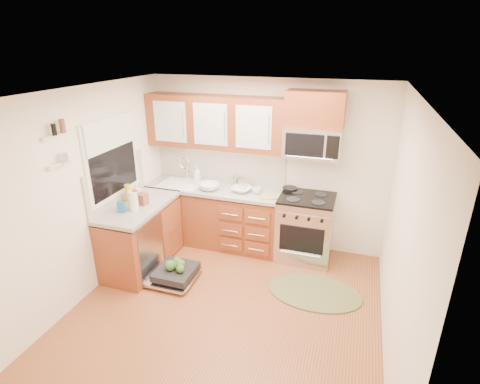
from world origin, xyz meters
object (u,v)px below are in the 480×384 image
(skillet, at_px, (290,189))
(bowl_a, at_px, (241,189))
(range, at_px, (305,228))
(microwave, at_px, (312,142))
(upper_cabinets, at_px, (215,122))
(paper_towel_roll, at_px, (133,201))
(sink, at_px, (181,191))
(stock_pot, at_px, (244,184))
(cutting_board, at_px, (270,197))
(cup, at_px, (257,190))
(rug, at_px, (314,292))
(dishwasher, at_px, (173,274))
(bowl_b, at_px, (209,187))

(skillet, relative_size, bowl_a, 0.75)
(range, xyz_separation_m, microwave, (0.00, 0.12, 1.23))
(range, height_order, microwave, microwave)
(range, bearing_deg, upper_cabinets, 174.11)
(range, bearing_deg, paper_towel_roll, -152.74)
(sink, distance_m, stock_pot, 1.00)
(upper_cabinets, xyz_separation_m, skillet, (1.12, 0.04, -0.90))
(range, height_order, bowl_a, bowl_a)
(microwave, distance_m, skillet, 0.78)
(cutting_board, distance_m, bowl_a, 0.46)
(upper_cabinets, xyz_separation_m, cup, (0.69, -0.18, -0.90))
(cup, bearing_deg, rug, -38.61)
(cup, bearing_deg, range, 2.91)
(dishwasher, height_order, cup, cup)
(microwave, height_order, cutting_board, microwave)
(upper_cabinets, height_order, cup, upper_cabinets)
(microwave, xyz_separation_m, cup, (-0.71, -0.16, -0.72))
(paper_towel_roll, relative_size, bowl_b, 0.86)
(range, xyz_separation_m, skillet, (-0.28, 0.18, 0.50))
(dishwasher, bearing_deg, skillet, 46.15)
(sink, distance_m, cutting_board, 1.44)
(cutting_board, relative_size, bowl_a, 0.98)
(sink, relative_size, rug, 0.53)
(paper_towel_roll, xyz_separation_m, cup, (1.36, 1.03, -0.08))
(rug, distance_m, skillet, 1.50)
(skillet, xyz_separation_m, paper_towel_roll, (-1.79, -1.25, 0.09))
(range, relative_size, bowl_a, 3.33)
(bowl_a, bearing_deg, paper_towel_roll, -137.36)
(upper_cabinets, height_order, dishwasher, upper_cabinets)
(sink, distance_m, skillet, 1.67)
(paper_towel_roll, xyz_separation_m, bowl_a, (1.12, 1.03, -0.10))
(microwave, relative_size, bowl_b, 2.49)
(range, bearing_deg, skillet, 147.00)
(range, height_order, sink, range)
(sink, distance_m, paper_towel_roll, 1.10)
(dishwasher, relative_size, cup, 5.50)
(rug, distance_m, paper_towel_roll, 2.58)
(stock_pot, xyz_separation_m, bowl_b, (-0.47, -0.22, -0.01))
(upper_cabinets, relative_size, bowl_b, 6.71)
(stock_pot, height_order, bowl_b, stock_pot)
(range, relative_size, dishwasher, 1.36)
(microwave, bearing_deg, rug, -73.78)
(range, height_order, bowl_b, bowl_b)
(bowl_a, bearing_deg, upper_cabinets, 158.56)
(cutting_board, bearing_deg, range, 13.37)
(cutting_board, relative_size, cup, 2.20)
(microwave, distance_m, cup, 1.03)
(microwave, distance_m, sink, 2.13)
(range, xyz_separation_m, bowl_b, (-1.42, -0.10, 0.50))
(dishwasher, bearing_deg, cup, 52.93)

